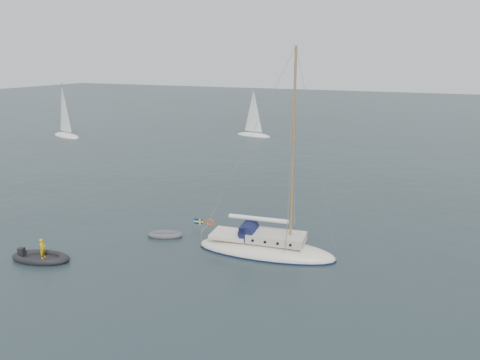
% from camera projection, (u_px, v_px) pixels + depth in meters
% --- Properties ---
extents(ground, '(300.00, 300.00, 0.00)m').
position_uv_depth(ground, '(271.00, 274.00, 26.94)').
color(ground, black).
rests_on(ground, ground).
extents(sailboat, '(9.38, 2.81, 13.36)m').
position_uv_depth(sailboat, '(266.00, 238.00, 29.59)').
color(sailboat, beige).
rests_on(sailboat, ground).
extents(dinghy, '(2.46, 1.11, 0.35)m').
position_uv_depth(dinghy, '(165.00, 235.00, 32.54)').
color(dinghy, '#545459').
rests_on(dinghy, ground).
extents(rib, '(3.79, 1.72, 1.46)m').
position_uv_depth(rib, '(41.00, 257.00, 28.73)').
color(rib, black).
rests_on(rib, ground).
extents(distant_yacht_a, '(6.62, 3.53, 8.77)m').
position_uv_depth(distant_yacht_a, '(64.00, 113.00, 72.10)').
color(distant_yacht_a, silver).
rests_on(distant_yacht_a, ground).
extents(distant_yacht_c, '(5.98, 3.19, 7.92)m').
position_uv_depth(distant_yacht_c, '(253.00, 114.00, 72.72)').
color(distant_yacht_c, silver).
rests_on(distant_yacht_c, ground).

